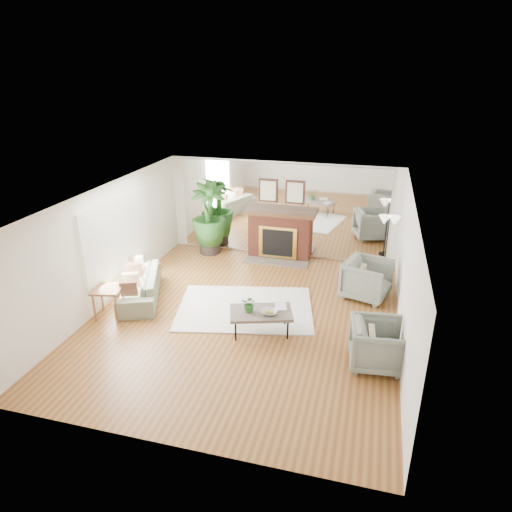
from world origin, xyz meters
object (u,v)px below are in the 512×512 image
(sofa, at_px, (140,286))
(coffee_table, at_px, (261,313))
(side_table, at_px, (108,293))
(fireplace, at_px, (279,234))
(potted_ficus, at_px, (209,216))
(floor_lamp, at_px, (389,225))
(armchair_back, at_px, (367,279))
(armchair_front, at_px, (377,345))

(sofa, bearing_deg, coffee_table, 54.47)
(side_table, bearing_deg, fireplace, 55.89)
(potted_ficus, bearing_deg, floor_lamp, -4.54)
(fireplace, height_order, floor_lamp, fireplace)
(armchair_back, distance_m, potted_ficus, 4.52)
(potted_ficus, xyz_separation_m, floor_lamp, (4.57, -0.36, 0.27))
(sofa, relative_size, floor_lamp, 1.30)
(fireplace, bearing_deg, side_table, -124.11)
(armchair_front, xyz_separation_m, floor_lamp, (0.09, 3.68, 0.90))
(potted_ficus, bearing_deg, armchair_back, -20.36)
(sofa, height_order, armchair_back, armchair_back)
(armchair_back, xyz_separation_m, potted_ficus, (-4.20, 1.56, 0.60))
(sofa, relative_size, potted_ficus, 1.03)
(side_table, distance_m, floor_lamp, 6.37)
(armchair_back, relative_size, armchair_front, 1.07)
(sofa, height_order, armchair_front, armchair_front)
(fireplace, distance_m, coffee_table, 3.76)
(armchair_back, xyz_separation_m, floor_lamp, (0.37, 1.20, 0.87))
(sofa, relative_size, armchair_front, 2.24)
(coffee_table, xyz_separation_m, potted_ficus, (-2.34, 3.57, 0.61))
(fireplace, relative_size, coffee_table, 1.57)
(sofa, xyz_separation_m, side_table, (-0.20, -0.89, 0.24))
(sofa, xyz_separation_m, floor_lamp, (5.14, 2.50, 1.01))
(sofa, bearing_deg, potted_ficus, 146.76)
(sofa, height_order, floor_lamp, floor_lamp)
(fireplace, distance_m, armchair_front, 4.95)
(fireplace, height_order, coffee_table, fireplace)
(armchair_back, bearing_deg, armchair_front, -156.88)
(sofa, xyz_separation_m, potted_ficus, (0.57, 2.87, 0.74))
(coffee_table, height_order, sofa, sofa)
(sofa, distance_m, armchair_front, 5.19)
(sofa, xyz_separation_m, armchair_front, (5.05, -1.18, 0.11))
(fireplace, xyz_separation_m, armchair_back, (2.32, -1.72, -0.23))
(fireplace, xyz_separation_m, sofa, (-2.45, -3.03, -0.37))
(coffee_table, relative_size, armchair_back, 1.38)
(fireplace, height_order, side_table, fireplace)
(armchair_back, xyz_separation_m, armchair_front, (0.28, -2.49, -0.03))
(potted_ficus, bearing_deg, coffee_table, -56.72)
(armchair_front, bearing_deg, potted_ficus, 41.54)
(armchair_back, distance_m, side_table, 5.44)
(coffee_table, bearing_deg, armchair_front, -12.58)
(armchair_front, distance_m, potted_ficus, 6.07)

